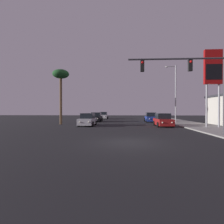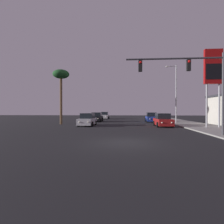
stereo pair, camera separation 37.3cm
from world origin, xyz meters
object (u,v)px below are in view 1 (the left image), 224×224
car_black (96,117)px  car_white (104,116)px  palm_tree_near (61,77)px  street_lamp (175,91)px  gas_station_sign (213,71)px  car_red (163,120)px  traffic_light_mast (196,77)px  car_silver (88,120)px  car_blue (151,118)px

car_black → car_white: 10.01m
car_black → palm_tree_near: palm_tree_near is taller
car_black → palm_tree_near: (-4.32, -6.49, 6.25)m
street_lamp → palm_tree_near: size_ratio=1.11×
street_lamp → gas_station_sign: bearing=-72.0°
car_red → car_black: (-10.01, 8.79, 0.00)m
car_black → traffic_light_mast: 20.76m
car_silver → car_black: bearing=-88.3°
car_black → street_lamp: bearing=164.0°
car_blue → palm_tree_near: palm_tree_near is taller
car_red → street_lamp: size_ratio=0.48×
car_silver → street_lamp: (12.94, 4.66, 4.36)m
car_silver → traffic_light_mast: traffic_light_mast is taller
palm_tree_near → traffic_light_mast: bearing=-36.3°
car_red → gas_station_sign: 8.12m
palm_tree_near → car_blue: bearing=23.9°
street_lamp → traffic_light_mast: bearing=-100.1°
car_white → traffic_light_mast: (10.24, -27.43, 3.99)m
car_blue → street_lamp: bearing=132.8°
street_lamp → gas_station_sign: 7.50m
traffic_light_mast → car_white: bearing=110.5°
car_silver → traffic_light_mast: size_ratio=0.56×
car_blue → car_white: 13.99m
street_lamp → car_silver: bearing=-160.2°
car_blue → car_white: same height
car_silver → car_white: same height
car_blue → car_white: (-9.55, 10.22, 0.00)m
car_black → car_blue: same height
car_blue → car_silver: bearing=42.0°
car_black → gas_station_sign: size_ratio=0.48×
car_silver → car_white: size_ratio=1.00×
car_blue → palm_tree_near: (-14.18, -6.27, 6.25)m
car_red → traffic_light_mast: traffic_light_mast is taller
traffic_light_mast → palm_tree_near: size_ratio=0.96×
car_silver → car_blue: 12.83m
car_red → car_silver: 9.96m
car_white → traffic_light_mast: size_ratio=0.56×
street_lamp → gas_station_sign: same height
car_silver → car_blue: (9.81, 8.26, 0.00)m
car_red → palm_tree_near: bearing=-9.2°
car_silver → car_black: 8.48m
traffic_light_mast → car_red: bearing=93.6°
car_blue → palm_tree_near: bearing=25.8°
traffic_light_mast → street_lamp: bearing=79.9°
car_red → gas_station_sign: size_ratio=0.48×
car_silver → palm_tree_near: bearing=-23.1°
car_white → street_lamp: street_lamp is taller
car_blue → traffic_light_mast: size_ratio=0.56×
car_blue → car_red: bearing=92.9°
car_red → street_lamp: bearing=-121.1°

